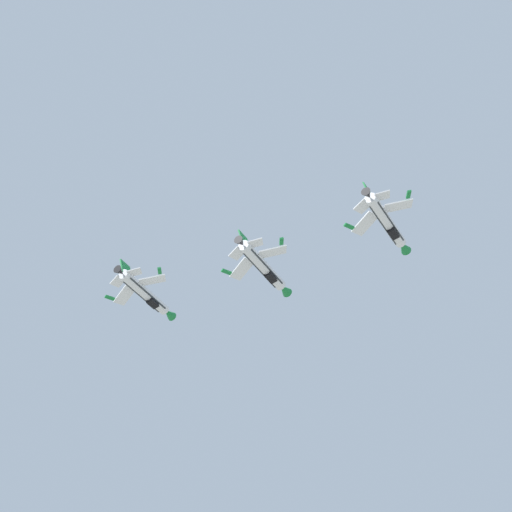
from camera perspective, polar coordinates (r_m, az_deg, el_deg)
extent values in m
cylinder|color=silver|center=(149.74, -6.82, -2.23)|extent=(7.59, 11.19, 1.70)
cube|color=#2D3338|center=(149.44, -6.79, -2.36)|extent=(6.44, 9.43, 0.74)
cone|color=#197A38|center=(154.72, -5.36, -3.50)|extent=(2.57, 2.86, 1.56)
cone|color=black|center=(145.21, -8.28, -0.95)|extent=(1.99, 2.07, 1.36)
ellipsoid|color=#192333|center=(151.96, -6.30, -2.52)|extent=(2.78, 3.43, 1.33)
cube|color=black|center=(150.72, -6.32, -2.85)|extent=(2.22, 2.54, 1.08)
cube|color=silver|center=(149.46, -8.00, -2.38)|extent=(3.77, 4.51, 1.21)
cube|color=#197A38|center=(149.49, -8.90, -2.53)|extent=(1.68, 1.34, 0.37)
cube|color=silver|center=(147.62, -6.34, -1.48)|extent=(4.21, 2.09, 1.21)
cube|color=#197A38|center=(146.16, -5.90, -0.90)|extent=(0.68, 1.62, 0.37)
cube|color=silver|center=(146.85, -8.40, -1.53)|extent=(2.67, 2.76, 0.69)
cube|color=silver|center=(145.76, -7.42, -1.00)|extent=(2.41, 2.01, 0.69)
cube|color=#197A38|center=(147.69, -7.93, -0.80)|extent=(2.04, 2.66, 2.57)
cylinder|color=silver|center=(138.52, 0.40, -0.61)|extent=(7.59, 11.19, 1.70)
cube|color=#2D3338|center=(138.21, 0.45, -0.75)|extent=(6.44, 9.43, 0.77)
cone|color=#197A38|center=(143.85, 1.71, -2.03)|extent=(2.57, 2.86, 1.56)
cone|color=black|center=(133.64, -0.93, 0.84)|extent=(1.99, 2.07, 1.36)
ellipsoid|color=#192333|center=(140.87, 0.84, -0.96)|extent=(2.80, 3.44, 1.35)
cube|color=black|center=(139.60, 0.89, -1.29)|extent=(2.23, 2.55, 1.10)
cube|color=silver|center=(137.79, -0.85, -0.79)|extent=(3.75, 4.49, 1.31)
cube|color=#197A38|center=(137.50, -1.81, -0.97)|extent=(1.68, 1.34, 0.38)
cube|color=silver|center=(136.66, 1.02, 0.24)|extent=(4.19, 2.09, 1.31)
cube|color=#197A38|center=(135.44, 1.56, 0.90)|extent=(0.68, 1.62, 0.38)
cube|color=silver|center=(135.16, -1.15, 0.17)|extent=(2.66, 2.75, 0.74)
cube|color=silver|center=(134.49, -0.04, 0.78)|extent=(2.40, 2.01, 0.74)
cube|color=#197A38|center=(136.23, -0.71, 0.95)|extent=(2.09, 2.69, 2.56)
cylinder|color=silver|center=(134.37, 7.91, 2.14)|extent=(7.59, 11.19, 1.70)
cube|color=#2D3338|center=(134.07, 7.98, 1.99)|extent=(6.44, 9.43, 0.75)
cone|color=#197A38|center=(139.90, 8.97, 0.57)|extent=(2.57, 2.86, 1.56)
cone|color=black|center=(129.29, 6.83, 3.74)|extent=(1.99, 2.07, 1.36)
ellipsoid|color=#192333|center=(136.79, 8.23, 1.73)|extent=(2.79, 3.44, 1.34)
cube|color=black|center=(135.51, 8.35, 1.41)|extent=(2.22, 2.54, 1.09)
cube|color=silver|center=(133.26, 6.67, 1.98)|extent=(3.76, 4.50, 1.25)
cube|color=#197A38|center=(132.66, 5.69, 1.81)|extent=(1.68, 1.34, 0.37)
cube|color=silver|center=(132.80, 8.65, 3.03)|extent=(4.20, 2.09, 1.25)
cube|color=#197A38|center=(131.83, 9.28, 3.73)|extent=(0.68, 1.62, 0.37)
cube|color=silver|center=(130.66, 6.52, 3.02)|extent=(2.67, 2.76, 0.71)
cube|color=silver|center=(130.39, 7.69, 3.65)|extent=(2.40, 2.01, 0.71)
cube|color=#197A38|center=(131.94, 6.91, 3.80)|extent=(2.06, 2.67, 2.57)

